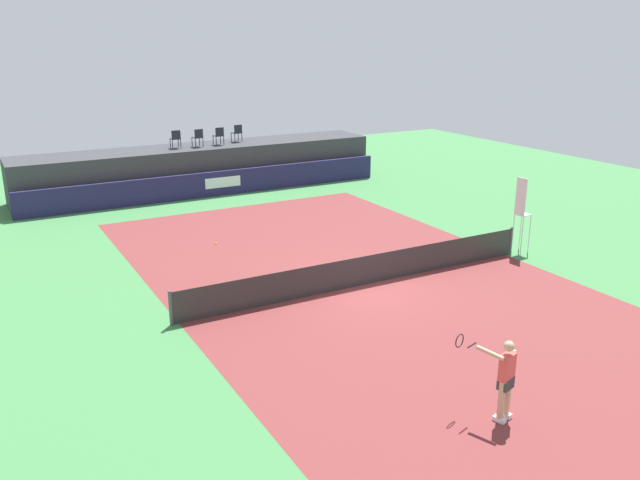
# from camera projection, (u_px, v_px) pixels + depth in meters

# --- Properties ---
(ground_plane) EXTENTS (48.00, 48.00, 0.00)m
(ground_plane) POSITION_uv_depth(u_px,v_px,m) (318.00, 258.00, 23.23)
(ground_plane) COLOR #3D7A42
(court_inner) EXTENTS (12.00, 22.00, 0.00)m
(court_inner) POSITION_uv_depth(u_px,v_px,m) (364.00, 285.00, 20.73)
(court_inner) COLOR maroon
(court_inner) RESTS_ON ground
(sponsor_wall) EXTENTS (18.00, 0.22, 1.20)m
(sponsor_wall) POSITION_uv_depth(u_px,v_px,m) (214.00, 184.00, 31.81)
(sponsor_wall) COLOR #231E4C
(sponsor_wall) RESTS_ON ground
(spectator_platform) EXTENTS (18.00, 2.80, 2.20)m
(spectator_platform) POSITION_uv_depth(u_px,v_px,m) (201.00, 167.00, 33.16)
(spectator_platform) COLOR #38383D
(spectator_platform) RESTS_ON ground
(spectator_chair_far_left) EXTENTS (0.45, 0.45, 0.89)m
(spectator_chair_far_left) POSITION_uv_depth(u_px,v_px,m) (176.00, 138.00, 31.94)
(spectator_chair_far_left) COLOR #1E232D
(spectator_chair_far_left) RESTS_ON spectator_platform
(spectator_chair_left) EXTENTS (0.48, 0.48, 0.89)m
(spectator_chair_left) POSITION_uv_depth(u_px,v_px,m) (198.00, 137.00, 32.34)
(spectator_chair_left) COLOR #1E232D
(spectator_chair_left) RESTS_ON spectator_platform
(spectator_chair_center) EXTENTS (0.46, 0.46, 0.89)m
(spectator_chair_center) POSITION_uv_depth(u_px,v_px,m) (219.00, 135.00, 32.90)
(spectator_chair_center) COLOR #1E232D
(spectator_chair_center) RESTS_ON spectator_platform
(spectator_chair_right) EXTENTS (0.48, 0.48, 0.89)m
(spectator_chair_right) POSITION_uv_depth(u_px,v_px,m) (237.00, 132.00, 33.85)
(spectator_chair_right) COLOR #1E232D
(spectator_chair_right) RESTS_ON spectator_platform
(umpire_chair) EXTENTS (0.48, 0.48, 2.76)m
(umpire_chair) POSITION_uv_depth(u_px,v_px,m) (521.00, 210.00, 23.28)
(umpire_chair) COLOR white
(umpire_chair) RESTS_ON ground
(tennis_net) EXTENTS (12.40, 0.02, 0.95)m
(tennis_net) POSITION_uv_depth(u_px,v_px,m) (364.00, 271.00, 20.59)
(tennis_net) COLOR #2D2D2D
(tennis_net) RESTS_ON ground
(net_post_near) EXTENTS (0.10, 0.10, 1.00)m
(net_post_near) POSITION_uv_depth(u_px,v_px,m) (171.00, 308.00, 17.71)
(net_post_near) COLOR #4C4C51
(net_post_near) RESTS_ON ground
(net_post_far) EXTENTS (0.10, 0.10, 1.00)m
(net_post_far) POSITION_uv_depth(u_px,v_px,m) (511.00, 241.00, 23.45)
(net_post_far) COLOR #4C4C51
(net_post_far) RESTS_ON ground
(tennis_player) EXTENTS (0.94, 1.10, 1.77)m
(tennis_player) POSITION_uv_depth(u_px,v_px,m) (505.00, 377.00, 13.24)
(tennis_player) COLOR white
(tennis_player) RESTS_ON court_inner
(tennis_ball) EXTENTS (0.07, 0.07, 0.07)m
(tennis_ball) POSITION_uv_depth(u_px,v_px,m) (216.00, 244.00, 24.65)
(tennis_ball) COLOR #D8EA33
(tennis_ball) RESTS_ON court_inner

